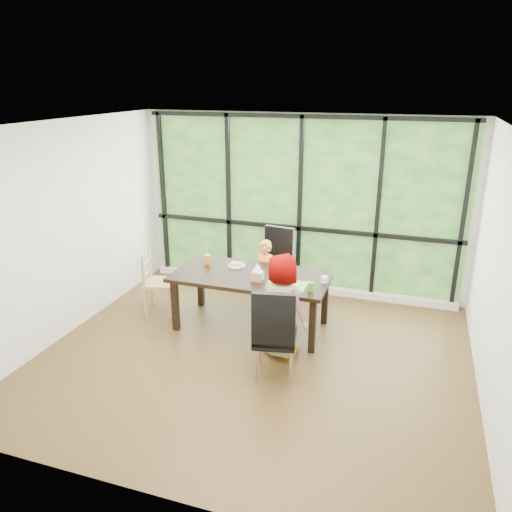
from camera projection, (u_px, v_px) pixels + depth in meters
name	position (u px, v px, depth m)	size (l,w,h in m)	color
ground	(254.00, 357.00, 5.96)	(5.00, 5.00, 0.00)	black
back_wall	(301.00, 205.00, 7.52)	(5.00, 5.00, 0.00)	silver
foliage_backdrop	(300.00, 205.00, 7.50)	(4.80, 0.02, 2.65)	#184719
window_mullions	(300.00, 206.00, 7.46)	(4.80, 0.06, 2.65)	black
window_sill	(297.00, 286.00, 7.86)	(4.80, 0.12, 0.10)	silver
dining_table	(251.00, 301.00, 6.57)	(2.03, 1.00, 0.75)	black
chair_window_leather	(274.00, 265.00, 7.37)	(0.46, 0.46, 1.08)	black
chair_interior_leather	(275.00, 332.00, 5.42)	(0.46, 0.46, 1.08)	black
chair_end_beech	(160.00, 283.00, 6.96)	(0.42, 0.40, 0.90)	tan
child_toddler	(265.00, 275.00, 7.06)	(0.38, 0.25, 1.03)	orange
child_older	(284.00, 306.00, 5.80)	(0.62, 0.41, 1.28)	slate
placemat	(287.00, 285.00, 6.11)	(0.47, 0.34, 0.01)	tan
plate_far	(236.00, 265.00, 6.74)	(0.23, 0.23, 0.01)	white
plate_near	(288.00, 285.00, 6.10)	(0.23, 0.23, 0.01)	white
orange_cup	(207.00, 259.00, 6.80)	(0.08, 0.08, 0.13)	orange
green_cup	(311.00, 287.00, 5.91)	(0.07, 0.07, 0.12)	green
white_mug	(324.00, 279.00, 6.18)	(0.08, 0.08, 0.08)	white
tissue_box	(257.00, 276.00, 6.24)	(0.14, 0.14, 0.12)	tan
crepe_rolls_far	(236.00, 264.00, 6.73)	(0.20, 0.12, 0.04)	tan
crepe_rolls_near	(288.00, 283.00, 6.09)	(0.15, 0.12, 0.04)	tan
straw_white	(207.00, 252.00, 6.76)	(0.01, 0.01, 0.20)	white
straw_pink	(311.00, 279.00, 5.88)	(0.01, 0.01, 0.20)	pink
tissue	(257.00, 267.00, 6.20)	(0.12, 0.12, 0.11)	white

